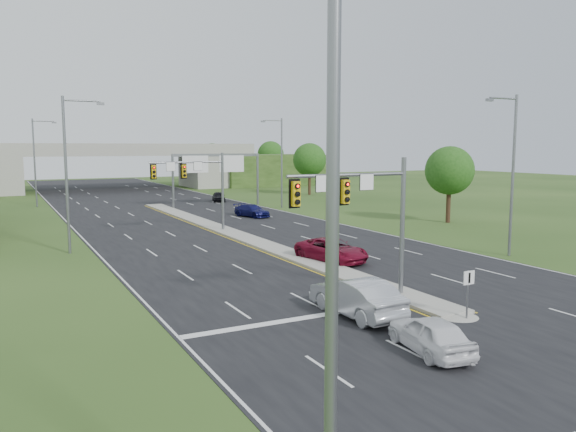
{
  "coord_description": "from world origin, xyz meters",
  "views": [
    {
      "loc": [
        -17.84,
        -21.92,
        7.49
      ],
      "look_at": [
        -0.99,
        10.47,
        3.0
      ],
      "focal_mm": 35.0,
      "sensor_mm": 36.0,
      "label": 1
    }
  ],
  "objects_px": {
    "signal_mast_far": "(198,179)",
    "car_silver": "(356,297)",
    "overpass": "(110,170)",
    "car_far_c": "(219,197)",
    "car_far_b": "(252,211)",
    "car_far_a": "(332,250)",
    "car_white": "(430,334)",
    "sign_gantry": "(216,165)",
    "signal_mast_near": "(366,206)",
    "keep_right_sign": "(468,286)"
  },
  "relations": [
    {
      "from": "car_far_a",
      "to": "car_silver",
      "type": "bearing_deg",
      "value": -127.47
    },
    {
      "from": "car_silver",
      "to": "car_far_b",
      "type": "relative_size",
      "value": 1.13
    },
    {
      "from": "sign_gantry",
      "to": "car_silver",
      "type": "distance_m",
      "value": 48.07
    },
    {
      "from": "car_far_a",
      "to": "car_far_c",
      "type": "xyz_separation_m",
      "value": [
        7.78,
        41.97,
        -0.07
      ]
    },
    {
      "from": "overpass",
      "to": "sign_gantry",
      "type": "bearing_deg",
      "value": -79.21
    },
    {
      "from": "signal_mast_far",
      "to": "car_far_a",
      "type": "distance_m",
      "value": 16.83
    },
    {
      "from": "signal_mast_far",
      "to": "keep_right_sign",
      "type": "height_order",
      "value": "signal_mast_far"
    },
    {
      "from": "car_far_a",
      "to": "car_white",
      "type": "bearing_deg",
      "value": -120.2
    },
    {
      "from": "signal_mast_far",
      "to": "keep_right_sign",
      "type": "bearing_deg",
      "value": -85.61
    },
    {
      "from": "signal_mast_near",
      "to": "overpass",
      "type": "bearing_deg",
      "value": 88.38
    },
    {
      "from": "car_white",
      "to": "car_silver",
      "type": "distance_m",
      "value": 5.01
    },
    {
      "from": "overpass",
      "to": "car_far_c",
      "type": "xyz_separation_m",
      "value": [
        9.28,
        -29.02,
        -2.85
      ]
    },
    {
      "from": "car_white",
      "to": "car_far_a",
      "type": "bearing_deg",
      "value": -100.14
    },
    {
      "from": "sign_gantry",
      "to": "overpass",
      "type": "bearing_deg",
      "value": 100.79
    },
    {
      "from": "car_far_b",
      "to": "car_far_c",
      "type": "bearing_deg",
      "value": 65.02
    },
    {
      "from": "sign_gantry",
      "to": "car_far_b",
      "type": "height_order",
      "value": "sign_gantry"
    },
    {
      "from": "signal_mast_far",
      "to": "car_silver",
      "type": "distance_m",
      "value": 27.01
    },
    {
      "from": "signal_mast_far",
      "to": "car_far_b",
      "type": "distance_m",
      "value": 12.62
    },
    {
      "from": "keep_right_sign",
      "to": "car_far_c",
      "type": "distance_m",
      "value": 56.28
    },
    {
      "from": "car_silver",
      "to": "car_far_a",
      "type": "relative_size",
      "value": 0.96
    },
    {
      "from": "overpass",
      "to": "car_white",
      "type": "height_order",
      "value": "overpass"
    },
    {
      "from": "car_far_a",
      "to": "car_far_b",
      "type": "distance_m",
      "value": 24.63
    },
    {
      "from": "signal_mast_far",
      "to": "car_white",
      "type": "relative_size",
      "value": 1.72
    },
    {
      "from": "signal_mast_near",
      "to": "car_silver",
      "type": "relative_size",
      "value": 1.34
    },
    {
      "from": "overpass",
      "to": "car_far_c",
      "type": "height_order",
      "value": "overpass"
    },
    {
      "from": "car_far_a",
      "to": "overpass",
      "type": "bearing_deg",
      "value": 80.49
    },
    {
      "from": "car_white",
      "to": "car_far_b",
      "type": "xyz_separation_m",
      "value": [
        10.51,
        39.9,
        -0.02
      ]
    },
    {
      "from": "car_white",
      "to": "car_far_a",
      "type": "height_order",
      "value": "car_far_a"
    },
    {
      "from": "keep_right_sign",
      "to": "car_far_b",
      "type": "distance_m",
      "value": 38.22
    },
    {
      "from": "signal_mast_near",
      "to": "overpass",
      "type": "xyz_separation_m",
      "value": [
        2.26,
        80.07,
        -1.17
      ]
    },
    {
      "from": "sign_gantry",
      "to": "car_far_c",
      "type": "xyz_separation_m",
      "value": [
        2.6,
        6.06,
        -4.54
      ]
    },
    {
      "from": "car_far_b",
      "to": "overpass",
      "type": "bearing_deg",
      "value": 81.92
    },
    {
      "from": "keep_right_sign",
      "to": "car_far_a",
      "type": "distance_m",
      "value": 13.64
    },
    {
      "from": "keep_right_sign",
      "to": "car_white",
      "type": "distance_m",
      "value": 4.72
    },
    {
      "from": "car_far_c",
      "to": "car_far_a",
      "type": "bearing_deg",
      "value": -84.55
    },
    {
      "from": "car_far_b",
      "to": "car_far_c",
      "type": "height_order",
      "value": "car_far_c"
    },
    {
      "from": "signal_mast_near",
      "to": "car_white",
      "type": "height_order",
      "value": "signal_mast_near"
    },
    {
      "from": "signal_mast_near",
      "to": "car_far_a",
      "type": "xyz_separation_m",
      "value": [
        3.76,
        9.08,
        -3.96
      ]
    },
    {
      "from": "car_far_a",
      "to": "car_far_c",
      "type": "bearing_deg",
      "value": 68.78
    },
    {
      "from": "keep_right_sign",
      "to": "sign_gantry",
      "type": "bearing_deg",
      "value": 82.3
    },
    {
      "from": "overpass",
      "to": "car_white",
      "type": "relative_size",
      "value": 19.7
    },
    {
      "from": "keep_right_sign",
      "to": "car_white",
      "type": "xyz_separation_m",
      "value": [
        -4.08,
        -2.23,
        -0.8
      ]
    },
    {
      "from": "signal_mast_far",
      "to": "sign_gantry",
      "type": "distance_m",
      "value": 21.91
    },
    {
      "from": "keep_right_sign",
      "to": "car_far_c",
      "type": "relative_size",
      "value": 0.55
    },
    {
      "from": "overpass",
      "to": "signal_mast_far",
      "type": "bearing_deg",
      "value": -92.35
    },
    {
      "from": "car_far_a",
      "to": "car_far_b",
      "type": "relative_size",
      "value": 1.17
    },
    {
      "from": "car_far_a",
      "to": "car_far_c",
      "type": "relative_size",
      "value": 1.35
    },
    {
      "from": "signal_mast_near",
      "to": "car_white",
      "type": "xyz_separation_m",
      "value": [
        -1.81,
        -6.68,
        -4.01
      ]
    },
    {
      "from": "keep_right_sign",
      "to": "car_far_a",
      "type": "bearing_deg",
      "value": 83.68
    },
    {
      "from": "sign_gantry",
      "to": "car_white",
      "type": "bearing_deg",
      "value": -101.76
    }
  ]
}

